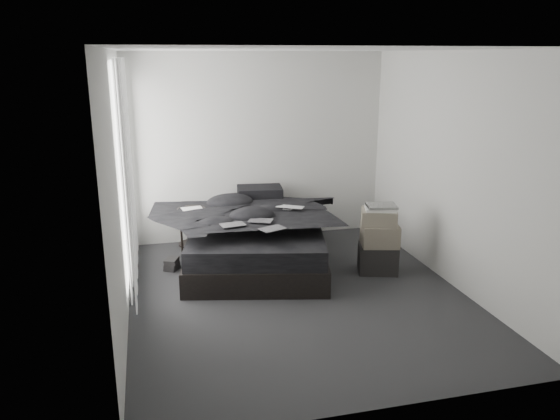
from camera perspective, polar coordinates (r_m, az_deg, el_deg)
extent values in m
cube|color=#2B2B2D|center=(6.09, 1.82, -8.81)|extent=(3.60, 4.20, 0.01)
cube|color=white|center=(5.54, 2.07, 16.44)|extent=(3.60, 4.20, 0.01)
cube|color=silver|center=(7.68, -2.34, 6.54)|extent=(3.60, 0.01, 2.60)
cube|color=silver|center=(3.77, 10.62, -3.66)|extent=(3.60, 0.01, 2.60)
cube|color=silver|center=(5.48, -16.51, 2.08)|extent=(0.01, 4.20, 2.60)
cube|color=silver|center=(6.39, 17.70, 3.90)|extent=(0.01, 4.20, 2.60)
cube|color=white|center=(6.35, -16.08, 4.40)|extent=(0.02, 2.00, 2.30)
cube|color=white|center=(6.36, -15.58, 3.82)|extent=(0.06, 2.12, 2.48)
cube|color=black|center=(6.90, -2.37, -4.47)|extent=(2.06, 2.45, 0.29)
cube|color=black|center=(6.82, -2.40, -2.42)|extent=(1.99, 2.38, 0.23)
imported|color=black|center=(6.70, -2.43, -0.61)|extent=(1.95, 2.14, 0.25)
cube|color=black|center=(7.56, -2.67, 0.92)|extent=(0.73, 0.57, 0.15)
cube|color=black|center=(7.51, -2.14, 1.91)|extent=(0.65, 0.49, 0.14)
imported|color=silver|center=(6.76, 0.93, 0.79)|extent=(0.41, 0.37, 0.03)
cube|color=black|center=(6.17, -4.97, -0.84)|extent=(0.30, 0.22, 0.01)
cube|color=black|center=(6.31, -2.04, -0.37)|extent=(0.32, 0.27, 0.01)
cube|color=black|center=(6.00, -0.79, -1.14)|extent=(0.32, 0.27, 0.01)
cylinder|color=black|center=(7.09, -9.14, -2.51)|extent=(0.38, 0.38, 0.67)
cube|color=white|center=(6.98, -9.18, 0.12)|extent=(0.28, 0.22, 0.01)
cube|color=black|center=(6.87, -11.24, -5.55)|extent=(0.21, 0.24, 0.14)
cube|color=black|center=(6.75, 10.18, -4.98)|extent=(0.55, 0.48, 0.34)
cube|color=#6C6456|center=(6.64, 10.40, -2.59)|extent=(0.50, 0.43, 0.26)
cube|color=#6C6456|center=(6.58, 10.31, -0.74)|extent=(0.50, 0.45, 0.18)
cube|color=silver|center=(6.55, 10.44, 0.17)|extent=(0.42, 0.37, 0.04)
cube|color=silver|center=(6.54, 10.55, 0.42)|extent=(0.39, 0.33, 0.03)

